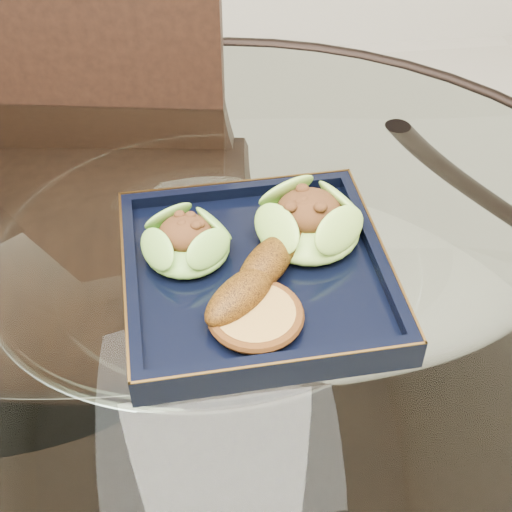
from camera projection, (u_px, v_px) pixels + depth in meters
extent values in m
cylinder|color=white|center=(208.00, 290.00, 0.75)|extent=(1.10, 1.10, 0.01)
torus|color=black|center=(208.00, 290.00, 0.75)|extent=(1.13, 1.13, 0.02)
cylinder|color=black|center=(367.00, 314.00, 1.24)|extent=(0.04, 0.04, 0.75)
cylinder|color=black|center=(39.00, 344.00, 1.19)|extent=(0.04, 0.04, 0.75)
cube|color=black|center=(79.00, 329.00, 1.06)|extent=(0.51, 0.51, 0.04)
cube|color=black|center=(77.00, 92.00, 1.01)|extent=(0.42, 0.10, 0.48)
cylinder|color=black|center=(27.00, 339.00, 1.38)|extent=(0.03, 0.03, 0.47)
cylinder|color=black|center=(221.00, 347.00, 1.36)|extent=(0.03, 0.03, 0.47)
cube|color=black|center=(256.00, 277.00, 0.74)|extent=(0.28, 0.28, 0.02)
ellipsoid|color=#4F952B|center=(187.00, 244.00, 0.74)|extent=(0.10, 0.10, 0.03)
ellipsoid|color=#5B972C|center=(309.00, 224.00, 0.76)|extent=(0.12, 0.12, 0.04)
ellipsoid|color=#65390A|center=(267.00, 263.00, 0.72)|extent=(0.15, 0.17, 0.04)
cylinder|color=#B6853C|center=(255.00, 317.00, 0.68)|extent=(0.10, 0.10, 0.02)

